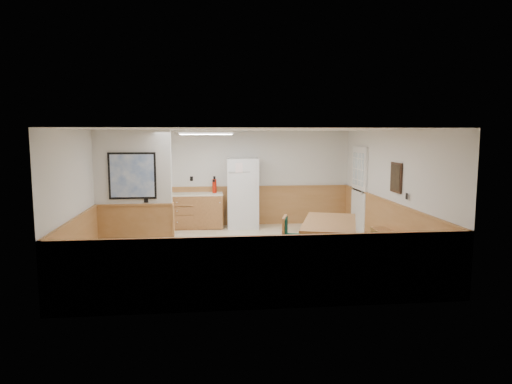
{
  "coord_description": "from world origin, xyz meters",
  "views": [
    {
      "loc": [
        -0.78,
        -9.02,
        2.42
      ],
      "look_at": [
        0.23,
        0.4,
        1.21
      ],
      "focal_mm": 32.0,
      "sensor_mm": 36.0,
      "label": 1
    }
  ],
  "objects": [
    {
      "name": "refrigerator",
      "position": [
        0.13,
        2.63,
        0.9
      ],
      "size": [
        0.83,
        0.75,
        1.8
      ],
      "rotation": [
        0.0,
        0.0,
        -0.06
      ],
      "color": "silver",
      "rests_on": "ground"
    },
    {
      "name": "kitchen_window",
      "position": [
        -2.1,
        2.98,
        1.55
      ],
      "size": [
        0.8,
        0.04,
        1.0
      ],
      "color": "white",
      "rests_on": "back_wall"
    },
    {
      "name": "back_wall",
      "position": [
        0.0,
        3.0,
        1.25
      ],
      "size": [
        6.0,
        0.02,
        2.5
      ],
      "primitive_type": "cube",
      "color": "silver",
      "rests_on": "ground"
    },
    {
      "name": "partition_wall",
      "position": [
        -2.25,
        0.19,
        1.23
      ],
      "size": [
        1.5,
        0.2,
        2.5
      ],
      "color": "silver",
      "rests_on": "ground"
    },
    {
      "name": "dining_table",
      "position": [
        1.54,
        -0.63,
        0.66
      ],
      "size": [
        1.52,
        2.15,
        0.75
      ],
      "rotation": [
        0.0,
        0.0,
        -0.31
      ],
      "color": "#AA643E",
      "rests_on": "ground"
    },
    {
      "name": "soap_bottle",
      "position": [
        -2.18,
        2.69,
        1.02
      ],
      "size": [
        0.1,
        0.1,
        0.24
      ],
      "primitive_type": "cylinder",
      "rotation": [
        0.0,
        0.0,
        -0.3
      ],
      "color": "#188824",
      "rests_on": "kitchen_counter"
    },
    {
      "name": "fire_extinguisher",
      "position": [
        -0.61,
        2.71,
        1.09
      ],
      "size": [
        0.13,
        0.13,
        0.43
      ],
      "rotation": [
        0.0,
        0.0,
        0.28
      ],
      "color": "#AF1909",
      "rests_on": "kitchen_counter"
    },
    {
      "name": "wainscot_right",
      "position": [
        2.98,
        0.0,
        0.5
      ],
      "size": [
        0.04,
        6.0,
        1.0
      ],
      "primitive_type": "cube",
      "color": "#B17C47",
      "rests_on": "ground"
    },
    {
      "name": "fluorescent_fixture",
      "position": [
        -0.8,
        1.3,
        2.45
      ],
      "size": [
        1.2,
        0.3,
        0.09
      ],
      "color": "white",
      "rests_on": "ceiling"
    },
    {
      "name": "wainscot_left",
      "position": [
        -2.98,
        0.0,
        0.5
      ],
      "size": [
        0.04,
        6.0,
        1.0
      ],
      "primitive_type": "cube",
      "color": "#B17C47",
      "rests_on": "ground"
    },
    {
      "name": "dining_bench",
      "position": [
        2.8,
        -0.56,
        0.34
      ],
      "size": [
        0.41,
        1.59,
        0.45
      ],
      "rotation": [
        0.0,
        0.0,
        -0.04
      ],
      "color": "#AA643E",
      "rests_on": "ground"
    },
    {
      "name": "ground",
      "position": [
        0.0,
        0.0,
        0.0
      ],
      "size": [
        6.0,
        6.0,
        0.0
      ],
      "primitive_type": "plane",
      "color": "beige",
      "rests_on": "ground"
    },
    {
      "name": "wall_painting",
      "position": [
        2.97,
        -0.3,
        1.55
      ],
      "size": [
        0.04,
        0.5,
        0.6
      ],
      "color": "#331F14",
      "rests_on": "right_wall"
    },
    {
      "name": "wainscot_back",
      "position": [
        0.0,
        2.98,
        0.5
      ],
      "size": [
        6.0,
        0.04,
        1.0
      ],
      "primitive_type": "cube",
      "color": "#B17C47",
      "rests_on": "ground"
    },
    {
      "name": "left_wall",
      "position": [
        -3.0,
        0.0,
        1.25
      ],
      "size": [
        0.02,
        6.0,
        2.5
      ],
      "primitive_type": "cube",
      "color": "silver",
      "rests_on": "ground"
    },
    {
      "name": "exterior_door",
      "position": [
        2.96,
        1.9,
        1.05
      ],
      "size": [
        0.07,
        1.02,
        2.15
      ],
      "color": "white",
      "rests_on": "ground"
    },
    {
      "name": "dining_chair",
      "position": [
        0.79,
        -0.58,
        0.49
      ],
      "size": [
        0.79,
        0.63,
        0.85
      ],
      "rotation": [
        0.0,
        0.0,
        -0.27
      ],
      "color": "#AA643E",
      "rests_on": "ground"
    },
    {
      "name": "kitchen_counter",
      "position": [
        -1.21,
        2.68,
        0.46
      ],
      "size": [
        2.2,
        0.61,
        1.0
      ],
      "color": "#9E6838",
      "rests_on": "ground"
    },
    {
      "name": "ceiling",
      "position": [
        0.0,
        0.0,
        2.5
      ],
      "size": [
        6.0,
        6.0,
        0.02
      ],
      "primitive_type": "cube",
      "color": "white",
      "rests_on": "back_wall"
    },
    {
      "name": "right_wall",
      "position": [
        3.0,
        0.0,
        1.25
      ],
      "size": [
        0.02,
        6.0,
        2.5
      ],
      "primitive_type": "cube",
      "color": "silver",
      "rests_on": "ground"
    }
  ]
}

